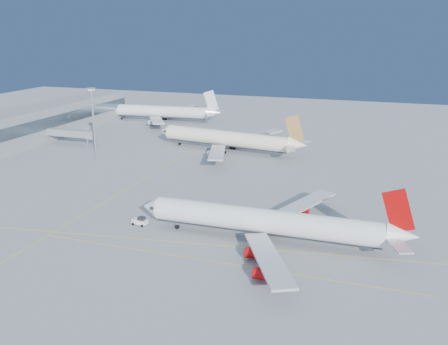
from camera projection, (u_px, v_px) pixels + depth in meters
ground at (217, 235)px, 124.84m from camera, size 500.00×500.00×0.00m
terminal at (50, 120)px, 235.81m from camera, size 18.40×110.00×15.00m
jet_bridge at (73, 133)px, 217.84m from camera, size 23.60×3.60×6.90m
taxiway_lines at (174, 219)px, 135.20m from camera, size 118.86×140.00×0.02m
airliner_virgin at (270, 222)px, 119.68m from camera, size 67.69×60.99×16.74m
airliner_etihad at (229, 139)px, 206.33m from camera, size 68.06×62.27×17.79m
airliner_third at (162, 112)px, 271.25m from camera, size 67.37×61.90×18.06m
pushback_tug at (140, 221)px, 131.03m from camera, size 4.19×2.80×2.25m
light_mast at (93, 118)px, 189.72m from camera, size 2.43×2.43×28.08m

